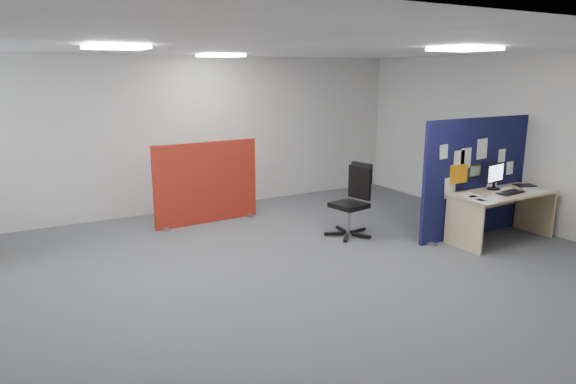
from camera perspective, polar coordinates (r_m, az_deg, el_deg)
name	(u,v)px	position (r m, az deg, el deg)	size (l,w,h in m)	color
floor	(268,275)	(6.33, -2.27, -9.25)	(9.00, 9.00, 0.00)	#575A5F
ceiling	(265,46)	(5.86, -2.52, 15.95)	(9.00, 7.00, 0.02)	white
wall_back	(174,135)	(9.17, -12.57, 6.18)	(9.00, 0.02, 2.70)	silver
wall_front	(544,259)	(3.35, 26.54, -6.72)	(9.00, 0.02, 2.70)	silver
wall_right	(519,141)	(8.94, 24.28, 5.16)	(0.02, 7.00, 2.70)	silver
ceiling_lights	(265,51)	(6.61, -2.60, 15.37)	(4.10, 4.10, 0.04)	white
navy_divider	(476,178)	(8.14, 20.20, 1.52)	(2.15, 0.30, 1.78)	#10183B
main_desk	(500,203)	(8.08, 22.46, -1.18)	(1.60, 0.71, 0.73)	#D4BD88
monitor_main	(495,175)	(8.10, 22.01, 1.75)	(0.44, 0.18, 0.39)	black
keyboard	(510,192)	(7.98, 23.49, -0.05)	(0.45, 0.18, 0.03)	black
mouse	(520,190)	(8.16, 24.39, 0.16)	(0.10, 0.06, 0.03)	#939297
paper_tray	(525,185)	(8.59, 24.85, 0.67)	(0.28, 0.22, 0.01)	black
red_divider	(207,183)	(8.42, -9.02, 0.94)	(1.78, 0.30, 1.33)	#AB2016
office_chair	(354,195)	(7.76, 7.38, -0.39)	(0.71, 0.70, 1.07)	black
desk_papers	(499,193)	(7.93, 22.36, -0.10)	(1.55, 0.86, 0.00)	white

